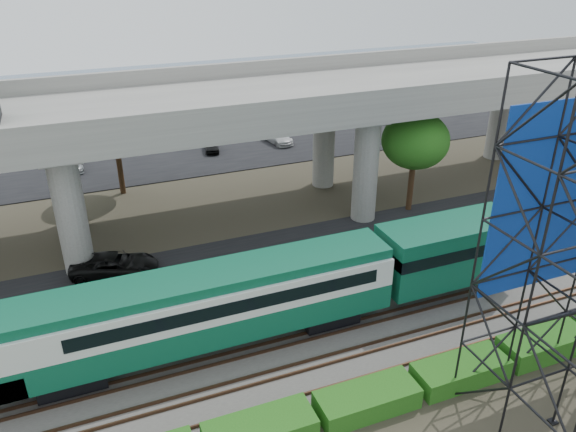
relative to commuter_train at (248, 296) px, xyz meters
name	(u,v)px	position (x,y,z in m)	size (l,w,h in m)	color
ground	(307,355)	(2.38, -2.00, -2.88)	(140.00, 140.00, 0.00)	#474233
ballast_bed	(292,330)	(2.38, 0.00, -2.78)	(90.00, 12.00, 0.20)	slate
service_road	(243,256)	(2.38, 8.50, -2.84)	(90.00, 5.00, 0.08)	black
parking_lot	(172,146)	(2.38, 32.00, -2.84)	(90.00, 18.00, 0.08)	black
harbor_water	(139,96)	(2.38, 54.00, -2.87)	(140.00, 40.00, 0.03)	slate
rail_tracks	(292,327)	(2.38, 0.00, -2.60)	(90.00, 9.52, 0.16)	#472D1E
commuter_train	(248,296)	(0.00, 0.00, 0.00)	(29.30, 3.06, 4.30)	black
overpass	(194,115)	(1.00, 14.00, 5.33)	(80.00, 12.00, 12.40)	#9E9B93
hedge_strip	(367,399)	(3.39, -6.30, -2.32)	(34.60, 1.80, 1.20)	#185212
trees	(148,158)	(-2.28, 14.17, 2.69)	(40.94, 16.94, 7.69)	#382314
suv	(115,265)	(-5.66, 9.09, -2.07)	(2.42, 5.24, 1.46)	black
parked_cars	(175,141)	(2.71, 31.66, -2.19)	(39.79, 9.71, 1.27)	silver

